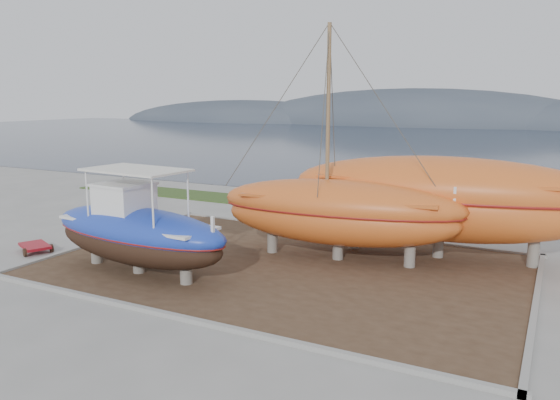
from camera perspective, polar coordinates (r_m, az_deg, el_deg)
The scene contains 11 objects.
ground at distance 18.49m, azimuth -5.41°, elevation -10.31°, with size 140.00×140.00×0.00m, color gray.
dirt_patch at distance 21.76m, azimuth 0.32°, elevation -6.93°, with size 18.00×12.00×0.06m, color #422D1E.
curb_frame at distance 21.74m, azimuth 0.32°, elevation -6.82°, with size 18.60×12.60×0.15m, color gray, non-canonical shape.
grass_strip at distance 32.10m, azimuth 9.69°, elevation -1.31°, with size 44.00×3.00×0.08m, color #284219.
sea at distance 85.26m, azimuth 21.01°, elevation 5.49°, with size 260.00×100.00×0.04m, color #1B2637, non-canonical shape.
mountain_ridge at distance 139.95m, azimuth 23.63°, elevation 7.05°, with size 200.00×36.00×20.00m, color #333D49, non-canonical shape.
blue_caique at distance 21.09m, azimuth -14.75°, elevation -2.18°, with size 8.25×2.58×3.97m, color #1D3BB5, non-canonical shape.
white_dinghy at distance 25.99m, azimuth -13.25°, elevation -2.87°, with size 3.95×1.48×1.19m, color white, non-canonical shape.
orange_sailboat at distance 21.84m, azimuth 6.29°, elevation 5.73°, with size 10.05×2.96×9.38m, color #CE5B1F, non-canonical shape.
orange_bare_hull at distance 23.34m, azimuth 16.40°, elevation -0.90°, with size 12.47×3.74×4.09m, color #CE5B1F, non-canonical shape.
red_trailer at distance 26.05m, azimuth -24.22°, elevation -4.61°, with size 2.37×1.18×0.34m, color #A2121D, non-canonical shape.
Camera 1 is at (9.42, -14.48, 6.59)m, focal length 35.00 mm.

